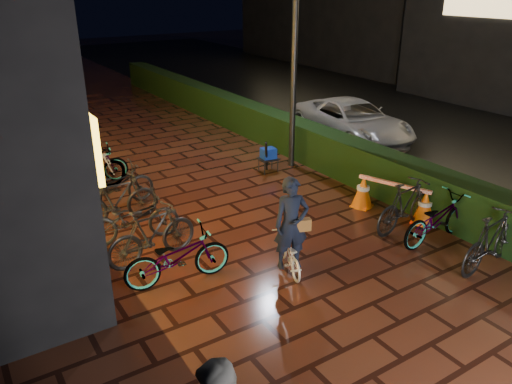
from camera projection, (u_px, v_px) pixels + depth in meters
ground at (326, 271)px, 8.57m from camera, size 80.00×80.00×0.00m
asphalt_road at (435, 127)px, 16.91m from camera, size 11.00×60.00×0.01m
hedge at (246, 117)px, 16.21m from camera, size 0.70×20.00×1.00m
van at (352, 121)px, 15.37m from camera, size 2.50×4.57×1.22m
lamp_post_hedge at (295, 44)px, 12.22m from camera, size 0.55×0.19×5.73m
lamp_post_sf at (54, 60)px, 11.05m from camera, size 0.52×0.21×5.41m
cyclist at (290, 238)px, 8.33m from camera, size 0.79×1.27×1.72m
traffic_barrier at (393, 198)px, 10.51m from camera, size 1.00×1.78×0.73m
cart_assembly at (268, 155)px, 12.82m from camera, size 0.54×0.50×0.92m
parked_bikes_storefront at (121, 201)px, 10.10m from camera, size 2.04×5.96×1.03m
parked_bikes_hedge at (442, 221)px, 9.23m from camera, size 1.89×2.46×1.03m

